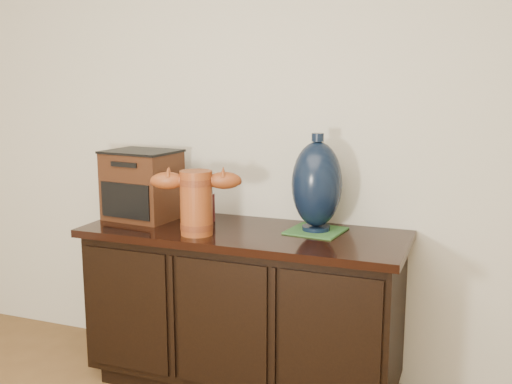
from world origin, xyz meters
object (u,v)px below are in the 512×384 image
at_px(terracotta_vessel, 196,199).
at_px(sideboard, 244,307).
at_px(lamp_base, 317,185).
at_px(tv_radio, 142,185).
at_px(spray_can, 209,205).

bearing_deg(terracotta_vessel, sideboard, 18.99).
xyz_separation_m(terracotta_vessel, lamp_base, (0.47, 0.24, 0.05)).
relative_size(sideboard, terracotta_vessel, 3.73).
relative_size(tv_radio, spray_can, 2.29).
distance_m(sideboard, spray_can, 0.51).
relative_size(sideboard, spray_can, 9.31).
relative_size(sideboard, tv_radio, 4.06).
height_order(sideboard, tv_radio, tv_radio).
bearing_deg(tv_radio, terracotta_vessel, -19.40).
xyz_separation_m(sideboard, lamp_base, (0.31, 0.09, 0.58)).
bearing_deg(spray_can, tv_radio, -169.26).
height_order(terracotta_vessel, lamp_base, lamp_base).
distance_m(terracotta_vessel, tv_radio, 0.43).
bearing_deg(tv_radio, sideboard, 1.82).
height_order(terracotta_vessel, tv_radio, tv_radio).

